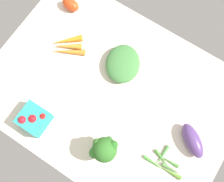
{
  "coord_description": "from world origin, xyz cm",
  "views": [
    {
      "loc": [
        -16.58,
        25.57,
        112.79
      ],
      "look_at": [
        0.0,
        0.0,
        4.0
      ],
      "focal_mm": 43.77,
      "sensor_mm": 36.0,
      "label": 1
    }
  ],
  "objects_px": {
    "berry_basket": "(34,119)",
    "eggplant": "(193,141)",
    "leafy_greens_clump": "(123,64)",
    "roma_tomato": "(71,4)",
    "carrot_bunch": "(68,46)",
    "okra_pile": "(165,164)",
    "broccoli_head": "(104,149)"
  },
  "relations": [
    {
      "from": "berry_basket",
      "to": "roma_tomato",
      "type": "relative_size",
      "value": 1.27
    },
    {
      "from": "leafy_greens_clump",
      "to": "broccoli_head",
      "type": "bearing_deg",
      "value": 111.18
    },
    {
      "from": "okra_pile",
      "to": "leafy_greens_clump",
      "type": "bearing_deg",
      "value": -35.59
    },
    {
      "from": "leafy_greens_clump",
      "to": "roma_tomato",
      "type": "xyz_separation_m",
      "value": [
        0.35,
        -0.11,
        -0.0
      ]
    },
    {
      "from": "berry_basket",
      "to": "eggplant",
      "type": "xyz_separation_m",
      "value": [
        -0.57,
        -0.27,
        -0.01
      ]
    },
    {
      "from": "broccoli_head",
      "to": "eggplant",
      "type": "xyz_separation_m",
      "value": [
        -0.27,
        -0.22,
        -0.05
      ]
    },
    {
      "from": "broccoli_head",
      "to": "carrot_bunch",
      "type": "distance_m",
      "value": 0.48
    },
    {
      "from": "carrot_bunch",
      "to": "leafy_greens_clump",
      "type": "bearing_deg",
      "value": -167.11
    },
    {
      "from": "broccoli_head",
      "to": "roma_tomato",
      "type": "distance_m",
      "value": 0.67
    },
    {
      "from": "berry_basket",
      "to": "eggplant",
      "type": "bearing_deg",
      "value": -154.76
    },
    {
      "from": "leafy_greens_clump",
      "to": "berry_basket",
      "type": "height_order",
      "value": "berry_basket"
    },
    {
      "from": "leafy_greens_clump",
      "to": "roma_tomato",
      "type": "bearing_deg",
      "value": -17.93
    },
    {
      "from": "leafy_greens_clump",
      "to": "roma_tomato",
      "type": "relative_size",
      "value": 2.09
    },
    {
      "from": "eggplant",
      "to": "carrot_bunch",
      "type": "bearing_deg",
      "value": -149.79
    },
    {
      "from": "leafy_greens_clump",
      "to": "okra_pile",
      "type": "xyz_separation_m",
      "value": [
        -0.36,
        0.26,
        -0.02
      ]
    },
    {
      "from": "leafy_greens_clump",
      "to": "okra_pile",
      "type": "relative_size",
      "value": 1.08
    },
    {
      "from": "leafy_greens_clump",
      "to": "berry_basket",
      "type": "distance_m",
      "value": 0.43
    },
    {
      "from": "okra_pile",
      "to": "eggplant",
      "type": "distance_m",
      "value": 0.14
    },
    {
      "from": "okra_pile",
      "to": "roma_tomato",
      "type": "relative_size",
      "value": 1.94
    },
    {
      "from": "roma_tomato",
      "to": "carrot_bunch",
      "type": "bearing_deg",
      "value": -56.5
    },
    {
      "from": "roma_tomato",
      "to": "eggplant",
      "type": "height_order",
      "value": "eggplant"
    },
    {
      "from": "berry_basket",
      "to": "eggplant",
      "type": "distance_m",
      "value": 0.63
    },
    {
      "from": "berry_basket",
      "to": "roma_tomato",
      "type": "xyz_separation_m",
      "value": [
        0.18,
        -0.51,
        -0.01
      ]
    },
    {
      "from": "okra_pile",
      "to": "eggplant",
      "type": "height_order",
      "value": "eggplant"
    },
    {
      "from": "carrot_bunch",
      "to": "okra_pile",
      "type": "bearing_deg",
      "value": 161.82
    },
    {
      "from": "leafy_greens_clump",
      "to": "berry_basket",
      "type": "relative_size",
      "value": 1.64
    },
    {
      "from": "leafy_greens_clump",
      "to": "broccoli_head",
      "type": "relative_size",
      "value": 1.3
    },
    {
      "from": "berry_basket",
      "to": "carrot_bunch",
      "type": "xyz_separation_m",
      "value": [
        0.08,
        -0.34,
        -0.02
      ]
    },
    {
      "from": "leafy_greens_clump",
      "to": "eggplant",
      "type": "xyz_separation_m",
      "value": [
        -0.4,
        0.12,
        0.0
      ]
    },
    {
      "from": "berry_basket",
      "to": "carrot_bunch",
      "type": "relative_size",
      "value": 0.65
    },
    {
      "from": "broccoli_head",
      "to": "carrot_bunch",
      "type": "relative_size",
      "value": 0.82
    },
    {
      "from": "okra_pile",
      "to": "broccoli_head",
      "type": "relative_size",
      "value": 1.21
    }
  ]
}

